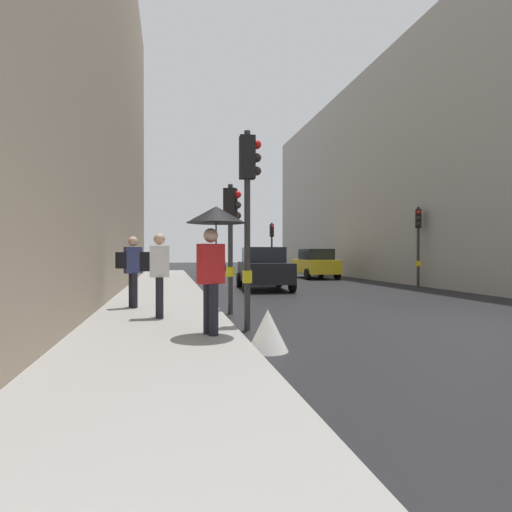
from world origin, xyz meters
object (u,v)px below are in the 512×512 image
Objects in this scene: traffic_light_near_left at (248,193)px; warning_sign_triangle at (268,330)px; traffic_light_mid_street at (418,232)px; car_dark_suv at (264,268)px; car_green_estate at (212,260)px; pedestrian_with_umbrella at (214,234)px; traffic_light_far_median at (272,239)px; pedestrian_with_grey_backpack at (131,267)px; pedestrian_with_black_backpack at (157,270)px; car_yellow_taxi at (315,264)px; traffic_light_near_right at (231,225)px.

traffic_light_near_left is 6.02× the size of warning_sign_triangle.
traffic_light_mid_street reaches higher than car_dark_suv.
car_green_estate is 29.37m from pedestrian_with_umbrella.
pedestrian_with_grey_backpack is (-7.74, -16.59, -1.29)m from traffic_light_far_median.
warning_sign_triangle is (-2.45, -10.97, -0.55)m from car_dark_suv.
pedestrian_with_black_backpack reaches higher than car_dark_suv.
traffic_light_far_median is at bearing 74.22° from car_dark_suv.
traffic_light_near_left reaches higher than traffic_light_mid_street.
traffic_light_far_median is at bearing -70.14° from car_green_estate.
car_dark_suv is 9.21m from pedestrian_with_black_backpack.
traffic_light_near_left is 1.10× the size of traffic_light_far_median.
traffic_light_far_median is 11.34m from traffic_light_mid_street.
car_yellow_taxi is at bearing 54.02° from pedestrian_with_grey_backpack.
pedestrian_with_grey_backpack is 5.27m from warning_sign_triangle.
warning_sign_triangle is at bearing -104.14° from traffic_light_far_median.
traffic_light_near_left is 1.83× the size of pedestrian_with_umbrella.
car_yellow_taxi is (-2.27, 7.16, -1.59)m from traffic_light_mid_street.
traffic_light_mid_street is at bearing 34.78° from traffic_light_near_right.
pedestrian_with_umbrella is (-0.79, -1.12, -0.86)m from traffic_light_near_left.
traffic_light_mid_street is 2.02× the size of pedestrian_with_black_backpack.
car_green_estate is 1.97× the size of pedestrian_with_umbrella.
car_green_estate is at bearing 85.25° from traffic_light_near_right.
car_green_estate is at bearing 90.79° from car_dark_suv.
traffic_light_near_left reaches higher than traffic_light_near_right.
pedestrian_with_grey_backpack reaches higher than car_dark_suv.
traffic_light_near_left reaches higher than car_yellow_taxi.
traffic_light_near_right is at bearing -117.48° from car_yellow_taxi.
car_yellow_taxi reaches higher than warning_sign_triangle.
pedestrian_with_grey_backpack is at bearing -100.28° from car_green_estate.
car_green_estate is at bearing 109.86° from traffic_light_far_median.
traffic_light_far_median is 9.41m from car_green_estate.
traffic_light_far_median reaches higher than pedestrian_with_black_backpack.
pedestrian_with_umbrella is at bearing -135.77° from traffic_light_mid_street.
car_yellow_taxi is 13.12m from car_green_estate.
car_yellow_taxi is 19.18m from warning_sign_triangle.
traffic_light_near_left is 1.62m from pedestrian_with_umbrella.
pedestrian_with_umbrella is 1.21× the size of pedestrian_with_black_backpack.
car_dark_suv is (-6.99, 0.35, -1.59)m from traffic_light_mid_street.
car_dark_suv is at bearing 77.41° from warning_sign_triangle.
traffic_light_mid_street is 1.67× the size of pedestrian_with_umbrella.
traffic_light_near_right is 0.91× the size of traffic_light_far_median.
traffic_light_near_left reaches higher than car_green_estate.
traffic_light_near_left reaches higher than pedestrian_with_umbrella.
traffic_light_far_median is (5.29, 17.10, 0.22)m from traffic_light_near_right.
traffic_light_near_right is 0.75× the size of car_dark_suv.
car_green_estate is 27.44m from pedestrian_with_black_backpack.
traffic_light_near_left is 2.21× the size of pedestrian_with_black_backpack.
pedestrian_with_umbrella is 4.29m from pedestrian_with_grey_backpack.
traffic_light_mid_street reaches higher than pedestrian_with_grey_backpack.
traffic_light_mid_street is 13.34m from pedestrian_with_grey_backpack.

